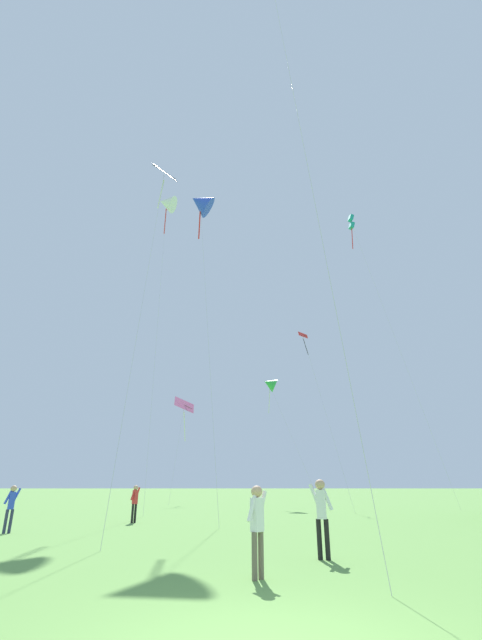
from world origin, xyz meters
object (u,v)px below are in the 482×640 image
kite_teal_box (352,224)px  kite_black_large (163,182)px  kite_pink_low (184,412)px  person_far_back (321,510)px  kite_green_small (270,384)px  kite_blue_delta (201,203)px  person_child_small (257,522)px  kite_white_distant (167,203)px  person_with_spool (135,500)px  person_in_red_shirt (11,504)px  kite_red_high (306,346)px

kite_teal_box → kite_black_large: size_ratio=1.27×
kite_pink_low → person_far_back: size_ratio=5.59×
kite_pink_low → kite_green_small: bearing=-30.5°
kite_blue_delta → person_child_small: 29.74m
person_child_small → person_far_back: 2.81m
person_child_small → person_far_back: size_ratio=0.92×
kite_pink_low → kite_white_distant: (-1.70, -7.53, 19.26)m
kite_white_distant → person_with_spool: (2.36, -13.93, -26.68)m
person_child_small → person_with_spool: (-5.30, 12.76, -0.01)m
person_in_red_shirt → person_child_small: bearing=-42.7°
kite_white_distant → person_in_red_shirt: kite_white_distant is taller
kite_blue_delta → person_with_spool: kite_blue_delta is taller
person_far_back → person_in_red_shirt: 12.01m
person_child_small → kite_pink_low: bearing=99.9°
kite_blue_delta → kite_green_small: kite_blue_delta is taller
kite_red_high → kite_black_large: bearing=-131.6°
kite_pink_low → person_far_back: kite_pink_low is taller
kite_green_small → kite_black_large: bearing=-119.5°
kite_pink_low → kite_white_distant: size_ratio=0.35×
person_with_spool → kite_pink_low: bearing=91.8°
kite_black_large → kite_white_distant: bearing=99.7°
kite_black_large → kite_red_high: bearing=48.4°
person_far_back → person_in_red_shirt: person_far_back is taller
person_in_red_shirt → person_with_spool: bearing=52.6°
kite_teal_box → kite_blue_delta: (-15.26, -11.11, -5.33)m
kite_black_large → person_with_spool: bearing=-80.9°
person_child_small → person_with_spool: size_ratio=1.01×
kite_teal_box → kite_green_small: 20.34m
kite_black_large → kite_blue_delta: bearing=65.4°
kite_green_small → person_in_red_shirt: 25.64m
kite_black_large → person_child_small: (5.70, -15.25, -20.14)m
person_far_back → kite_white_distant: bearing=110.9°
person_child_small → person_in_red_shirt: bearing=137.3°
person_child_small → kite_blue_delta: bearing=100.1°
kite_green_small → kite_red_high: 4.73m
kite_blue_delta → person_child_small: size_ratio=14.56×
kite_red_high → person_far_back: bearing=-98.6°
kite_pink_low → person_with_spool: size_ratio=6.12×
kite_green_small → person_far_back: kite_green_small is taller
kite_green_small → person_far_back: 28.58m
kite_green_small → kite_red_high: kite_red_high is taller
kite_teal_box → person_with_spool: bearing=-132.9°
kite_red_high → person_child_small: size_ratio=9.07×
kite_teal_box → person_far_back: bearing=-109.3°
person_in_red_shirt → kite_red_high: bearing=54.0°
person_far_back → kite_red_high: bearing=81.4°
kite_teal_box → kite_pink_low: kite_teal_box is taller
kite_green_small → person_far_back: (-0.62, -27.09, -9.08)m
kite_black_large → person_far_back: (7.35, -12.98, -20.06)m
kite_blue_delta → person_child_small: kite_blue_delta is taller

